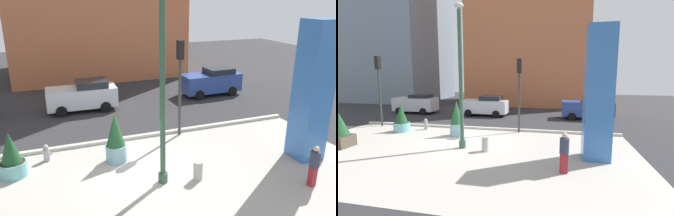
{
  "view_description": "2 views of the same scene",
  "coord_description": "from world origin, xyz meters",
  "views": [
    {
      "loc": [
        -3.45,
        -11.61,
        6.76
      ],
      "look_at": [
        1.64,
        1.77,
        1.88
      ],
      "focal_mm": 35.82,
      "sensor_mm": 36.0,
      "label": 1
    },
    {
      "loc": [
        5.14,
        -12.64,
        3.85
      ],
      "look_at": [
        2.16,
        1.05,
        1.84
      ],
      "focal_mm": 26.15,
      "sensor_mm": 36.0,
      "label": 2
    }
  ],
  "objects": [
    {
      "name": "pedestrian_on_sidewalk",
      "position": [
        5.4,
        -3.35,
        0.89
      ],
      "size": [
        0.42,
        0.42,
        1.61
      ],
      "color": "maroon",
      "rests_on": "ground_plane"
    },
    {
      "name": "art_pillar_blue",
      "position": [
        6.82,
        -1.35,
        2.94
      ],
      "size": [
        1.17,
        1.17,
        5.88
      ],
      "primitive_type": "cube",
      "color": "#3870BC",
      "rests_on": "ground_plane"
    },
    {
      "name": "traffic_light_corner",
      "position": [
        2.65,
        2.79,
        3.19
      ],
      "size": [
        0.28,
        0.42,
        4.75
      ],
      "color": "#333833",
      "rests_on": "ground_plane"
    },
    {
      "name": "car_intersection",
      "position": [
        7.54,
        8.66,
        0.94
      ],
      "size": [
        4.18,
        2.01,
        1.87
      ],
      "color": "#2D4793",
      "rests_on": "ground_plane"
    },
    {
      "name": "fire_hydrant",
      "position": [
        -3.72,
        2.22,
        0.37
      ],
      "size": [
        0.36,
        0.26,
        0.75
      ],
      "color": "#99999E",
      "rests_on": "ground_plane"
    },
    {
      "name": "car_curb_west",
      "position": [
        -1.34,
        8.47,
        0.92
      ],
      "size": [
        4.16,
        2.06,
        1.82
      ],
      "color": "silver",
      "rests_on": "ground_plane"
    },
    {
      "name": "potted_plant_mid_plaza",
      "position": [
        -4.97,
        1.37,
        0.79
      ],
      "size": [
        1.04,
        1.04,
        1.85
      ],
      "color": "#6BB2B2",
      "rests_on": "ground_plane"
    },
    {
      "name": "potted_plant_by_pillar",
      "position": [
        -0.94,
        1.12,
        1.03
      ],
      "size": [
        0.88,
        0.88,
        2.17
      ],
      "color": "#7AA8B7",
      "rests_on": "ground_plane"
    },
    {
      "name": "concrete_bollard",
      "position": [
        1.65,
        -1.44,
        0.38
      ],
      "size": [
        0.36,
        0.36,
        0.75
      ],
      "primitive_type": "cylinder",
      "color": "#B2ADA3",
      "rests_on": "ground_plane"
    },
    {
      "name": "curb_strip",
      "position": [
        0.0,
        3.12,
        0.08
      ],
      "size": [
        18.0,
        0.24,
        0.16
      ],
      "primitive_type": "cube",
      "color": "#B7B2A8",
      "rests_on": "ground_plane"
    },
    {
      "name": "plaza_pavement",
      "position": [
        0.0,
        -2.0,
        0.0
      ],
      "size": [
        18.0,
        10.0,
        0.02
      ],
      "primitive_type": "cube",
      "color": "#ADA89E",
      "rests_on": "ground_plane"
    },
    {
      "name": "ground_plane",
      "position": [
        0.0,
        4.0,
        0.0
      ],
      "size": [
        60.0,
        60.0,
        0.0
      ],
      "primitive_type": "plane",
      "color": "#2D2D30"
    },
    {
      "name": "lamp_post",
      "position": [
        0.33,
        -1.15,
        3.51
      ],
      "size": [
        0.44,
        0.44,
        7.19
      ],
      "color": "#335642",
      "rests_on": "ground_plane"
    }
  ]
}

